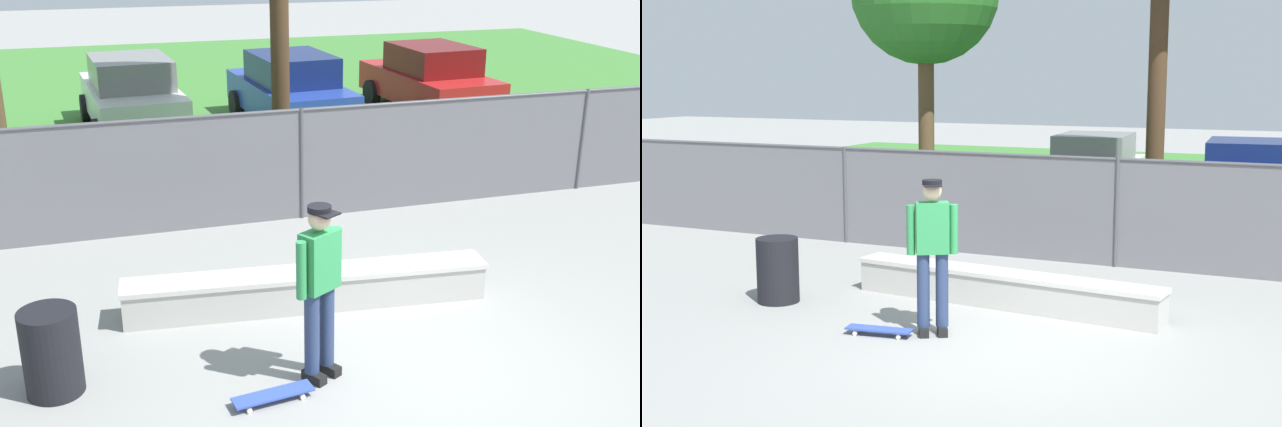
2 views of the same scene
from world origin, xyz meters
The scene contains 10 objects.
ground_plane centered at (0.00, 0.00, 0.00)m, with size 80.00×80.00×0.00m, color gray.
grass_strip centered at (0.00, 14.86, 0.01)m, with size 31.92×20.00×0.02m, color #3D7A33.
concrete_ledge centered at (-0.76, 1.61, 0.24)m, with size 4.37×0.91×0.47m.
skateboarder centered at (-1.07, 0.11, 1.03)m, with size 0.53×0.41×1.84m.
skateboard centered at (-1.63, -0.19, 0.07)m, with size 0.82×0.31×0.09m.
chainlink_fence centered at (0.00, 4.56, 0.96)m, with size 19.99×0.07×1.75m.
car_white centered at (-2.10, 10.92, 0.84)m, with size 2.27×4.33×1.66m.
car_blue centered at (1.36, 10.36, 0.84)m, with size 2.27×4.33×1.66m.
car_red centered at (4.93, 10.67, 0.84)m, with size 2.27×4.33×1.66m.
trash_bin centered at (-3.62, 0.61, 0.44)m, with size 0.56×0.56×0.87m, color black.
Camera 1 is at (-3.05, -6.38, 4.28)m, focal length 43.35 mm.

